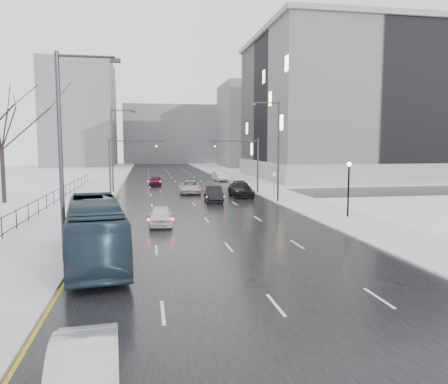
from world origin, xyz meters
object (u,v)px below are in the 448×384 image
mast_signal_left (120,160)px  sedan_right_near (213,194)px  streetlight_r_mid (276,146)px  sedan_right_distant (220,176)px  sedan_right_far (241,189)px  bus (95,230)px  sedan_center_near (161,216)px  streetlight_l_far (114,146)px  sedan_center_far (155,181)px  streetlight_l_near (66,147)px  sedan_left_near (84,377)px  mast_signal_right (249,159)px  no_uturn_sign (274,177)px  sedan_right_cross (190,187)px  lamppost_r_mid (349,181)px  tree_park_e (5,204)px

mast_signal_left → sedan_right_near: 11.84m
streetlight_r_mid → sedan_right_distant: size_ratio=2.17×
streetlight_r_mid → sedan_right_far: 7.82m
bus → sedan_center_near: (3.50, 9.01, -0.81)m
streetlight_l_far → mast_signal_left: bearing=-78.1°
mast_signal_left → sedan_center_far: size_ratio=1.65×
streetlight_l_near → sedan_right_far: size_ratio=1.81×
sedan_left_near → sedan_center_near: (2.38, 21.63, -0.01)m
sedan_left_near → bus: 12.70m
mast_signal_right → no_uturn_sign: bearing=-64.9°
no_uturn_sign → sedan_left_near: bearing=-112.6°
streetlight_l_far → sedan_right_cross: bearing=-13.1°
no_uturn_sign → sedan_right_near: size_ratio=0.57×
sedan_center_far → sedan_right_distant: 12.34m
lamppost_r_mid → sedan_left_near: lamppost_r_mid is taller
lamppost_r_mid → sedan_center_near: 14.68m
mast_signal_right → sedan_right_cross: 7.71m
sedan_right_cross → mast_signal_right: bearing=-12.2°
lamppost_r_mid → sedan_left_near: bearing=-127.3°
sedan_left_near → sedan_center_near: 21.76m
mast_signal_right → bus: (-14.33, -27.55, -2.56)m
sedan_center_near → sedan_right_far: bearing=62.4°
sedan_right_far → lamppost_r_mid: bearing=-71.1°
tree_park_e → sedan_right_distant: bearing=42.5°
sedan_right_distant → lamppost_r_mid: bearing=-91.4°
mast_signal_right → mast_signal_left: bearing=180.0°
sedan_right_cross → bus: bearing=-100.4°
sedan_center_near → sedan_right_near: size_ratio=0.86×
bus → sedan_right_distant: bus is taller
streetlight_l_far → sedan_right_near: (10.34, -10.25, -4.80)m
streetlight_l_near → sedan_left_near: 13.31m
sedan_left_near → mast_signal_right: bearing=67.4°
tree_park_e → sedan_center_near: (14.70, -14.54, 0.73)m
sedan_center_far → sedan_right_distant: size_ratio=0.85×
mast_signal_right → mast_signal_left: size_ratio=1.00×
streetlight_l_far → lamppost_r_mid: (19.17, -22.00, -2.67)m
streetlight_l_far → sedan_right_distant: streetlight_l_far is taller
mast_signal_left → streetlight_l_far: bearing=101.9°
streetlight_l_far → lamppost_r_mid: size_ratio=2.34×
sedan_right_near → mast_signal_right: bearing=53.7°
mast_signal_right → lamppost_r_mid: bearing=-78.5°
no_uturn_sign → sedan_right_far: bearing=152.1°
sedan_left_near → sedan_right_distant: bearing=73.2°
lamppost_r_mid → sedan_right_far: 16.70m
streetlight_l_near → sedan_center_far: size_ratio=2.54×
mast_signal_left → sedan_right_near: mast_signal_left is taller
streetlight_l_near → sedan_center_far: streetlight_l_near is taller
sedan_right_near → sedan_right_far: sedan_right_far is taller
sedan_left_near → sedan_right_near: sedan_right_near is taller
sedan_left_near → sedan_right_cross: (6.52, 42.13, 0.04)m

